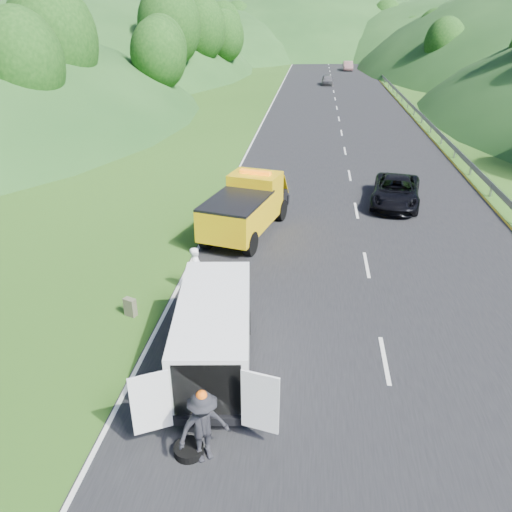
# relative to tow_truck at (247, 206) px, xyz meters

# --- Properties ---
(ground) EXTENTS (320.00, 320.00, 0.00)m
(ground) POSITION_rel_tow_truck_xyz_m (2.09, -6.68, -1.25)
(ground) COLOR #38661E
(ground) RESTS_ON ground
(road_surface) EXTENTS (14.00, 200.00, 0.02)m
(road_surface) POSITION_rel_tow_truck_xyz_m (5.09, 33.32, -1.24)
(road_surface) COLOR black
(road_surface) RESTS_ON ground
(guardrail) EXTENTS (0.06, 140.00, 1.52)m
(guardrail) POSITION_rel_tow_truck_xyz_m (12.39, 45.82, -1.25)
(guardrail) COLOR gray
(guardrail) RESTS_ON ground
(tree_line_left) EXTENTS (14.00, 140.00, 14.00)m
(tree_line_left) POSITION_rel_tow_truck_xyz_m (-16.91, 53.32, -1.25)
(tree_line_left) COLOR #2C5D1B
(tree_line_left) RESTS_ON ground
(tree_line_right) EXTENTS (14.00, 140.00, 14.00)m
(tree_line_right) POSITION_rel_tow_truck_xyz_m (25.09, 53.32, -1.25)
(tree_line_right) COLOR #2C5D1B
(tree_line_right) RESTS_ON ground
(hills_backdrop) EXTENTS (201.00, 288.60, 44.00)m
(hills_backdrop) POSITION_rel_tow_truck_xyz_m (8.59, 128.02, -1.25)
(hills_backdrop) COLOR #2D5B23
(hills_backdrop) RESTS_ON ground
(tow_truck) EXTENTS (3.53, 6.29, 2.56)m
(tow_truck) POSITION_rel_tow_truck_xyz_m (0.00, 0.00, 0.00)
(tow_truck) COLOR black
(tow_truck) RESTS_ON ground
(white_van) EXTENTS (3.22, 6.14, 2.09)m
(white_van) POSITION_rel_tow_truck_xyz_m (0.34, -9.37, -0.07)
(white_van) COLOR black
(white_van) RESTS_ON ground
(woman) EXTENTS (0.50, 0.66, 1.72)m
(woman) POSITION_rel_tow_truck_xyz_m (-1.03, -5.50, -1.25)
(woman) COLOR white
(woman) RESTS_ON ground
(child) EXTENTS (0.61, 0.62, 1.00)m
(child) POSITION_rel_tow_truck_xyz_m (0.23, -7.65, -1.25)
(child) COLOR tan
(child) RESTS_ON ground
(worker) EXTENTS (1.34, 1.21, 1.81)m
(worker) POSITION_rel_tow_truck_xyz_m (0.72, -12.67, -1.25)
(worker) COLOR black
(worker) RESTS_ON ground
(suitcase) EXTENTS (0.44, 0.35, 0.63)m
(suitcase) POSITION_rel_tow_truck_xyz_m (-2.88, -7.21, -0.94)
(suitcase) COLOR #565540
(suitcase) RESTS_ON ground
(spare_tire) EXTENTS (0.67, 0.67, 0.20)m
(spare_tire) POSITION_rel_tow_truck_xyz_m (0.33, -12.58, -1.25)
(spare_tire) COLOR black
(spare_tire) RESTS_ON ground
(passing_suv) EXTENTS (3.11, 5.31, 1.39)m
(passing_suv) POSITION_rel_tow_truck_xyz_m (7.11, 4.48, -1.25)
(passing_suv) COLOR black
(passing_suv) RESTS_ON ground
(dist_car_a) EXTENTS (1.51, 3.75, 1.28)m
(dist_car_a) POSITION_rel_tow_truck_xyz_m (4.38, 51.58, -1.25)
(dist_car_a) COLOR #464449
(dist_car_a) RESTS_ON ground
(dist_car_b) EXTENTS (1.55, 4.45, 1.47)m
(dist_car_b) POSITION_rel_tow_truck_xyz_m (8.14, 71.07, -1.25)
(dist_car_b) COLOR #795155
(dist_car_b) RESTS_ON ground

